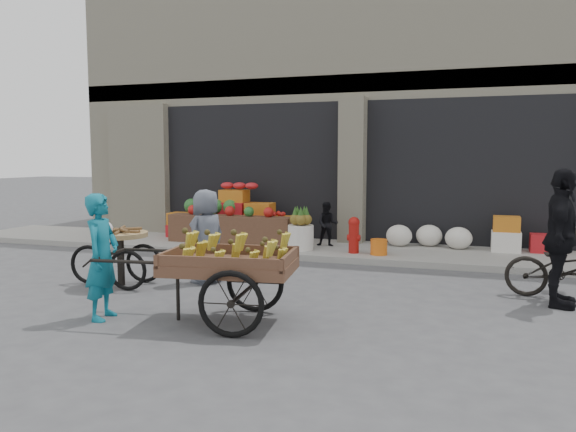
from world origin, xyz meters
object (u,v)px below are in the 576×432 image
(fire_hydrant, at_px, (354,234))
(tricycle_cart, at_px, (120,250))
(orange_bucket, at_px, (379,247))
(vendor_woman, at_px, (102,257))
(bicycle, at_px, (571,269))
(cyclist, at_px, (561,238))
(pineapple_bin, at_px, (301,237))
(banana_cart, at_px, (225,259))
(vendor_grey, at_px, (206,236))
(seated_person, at_px, (327,224))

(fire_hydrant, relative_size, tricycle_cart, 0.49)
(orange_bucket, distance_m, vendor_woman, 5.59)
(orange_bucket, bearing_deg, fire_hydrant, 174.29)
(bicycle, distance_m, cyclist, 0.65)
(pineapple_bin, relative_size, cyclist, 0.28)
(tricycle_cart, distance_m, bicycle, 6.57)
(orange_bucket, bearing_deg, banana_cart, -103.02)
(pineapple_bin, relative_size, vendor_grey, 0.35)
(vendor_woman, bearing_deg, pineapple_bin, -20.39)
(vendor_woman, xyz_separation_m, bicycle, (5.59, 2.80, -0.32))
(bicycle, bearing_deg, tricycle_cart, 109.41)
(orange_bucket, relative_size, vendor_woman, 0.21)
(seated_person, xyz_separation_m, bicycle, (4.21, -2.84, -0.13))
(seated_person, distance_m, bicycle, 5.08)
(pineapple_bin, height_order, cyclist, cyclist)
(orange_bucket, height_order, cyclist, cyclist)
(cyclist, bearing_deg, vendor_grey, 100.97)
(banana_cart, height_order, bicycle, banana_cart)
(vendor_grey, bearing_deg, cyclist, 112.66)
(fire_hydrant, height_order, vendor_grey, vendor_grey)
(orange_bucket, height_order, vendor_woman, vendor_woman)
(orange_bucket, relative_size, vendor_grey, 0.22)
(seated_person, distance_m, vendor_grey, 3.60)
(vendor_woman, bearing_deg, seated_person, -23.15)
(cyclist, bearing_deg, vendor_woman, 122.80)
(vendor_woman, relative_size, cyclist, 0.84)
(orange_bucket, height_order, tricycle_cart, tricycle_cart)
(orange_bucket, bearing_deg, pineapple_bin, 176.42)
(vendor_grey, bearing_deg, banana_cart, 53.14)
(fire_hydrant, xyz_separation_m, vendor_grey, (-1.78, -2.78, 0.24))
(vendor_woman, relative_size, vendor_grey, 1.04)
(seated_person, distance_m, cyclist, 5.17)
(pineapple_bin, height_order, banana_cart, banana_cart)
(bicycle, bearing_deg, fire_hydrant, 66.83)
(orange_bucket, height_order, vendor_grey, vendor_grey)
(fire_hydrant, distance_m, orange_bucket, 0.55)
(vendor_woman, relative_size, tricycle_cart, 1.07)
(pineapple_bin, bearing_deg, banana_cart, -83.58)
(vendor_woman, bearing_deg, tricycle_cart, 19.31)
(tricycle_cart, bearing_deg, seated_person, 54.03)
(orange_bucket, distance_m, cyclist, 3.84)
(banana_cart, xyz_separation_m, bicycle, (4.08, 2.48, -0.33))
(vendor_grey, height_order, cyclist, cyclist)
(fire_hydrant, height_order, tricycle_cart, tricycle_cart)
(seated_person, xyz_separation_m, cyclist, (4.01, -3.24, 0.34))
(banana_cart, height_order, cyclist, cyclist)
(tricycle_cart, height_order, cyclist, cyclist)
(vendor_woman, bearing_deg, vendor_grey, -17.11)
(fire_hydrant, height_order, orange_bucket, fire_hydrant)
(orange_bucket, bearing_deg, cyclist, -42.11)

